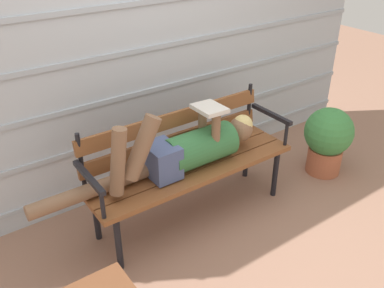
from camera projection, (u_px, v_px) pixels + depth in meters
name	position (u px, v px, depth m)	size (l,w,h in m)	color
ground_plane	(198.00, 220.00, 3.24)	(12.00, 12.00, 0.00)	#936B56
house_siding	(144.00, 48.00, 3.17)	(4.66, 0.08, 2.36)	#B2BCC6
park_bench	(187.00, 157.00, 3.10)	(1.61, 0.47, 0.85)	brown
reclining_person	(184.00, 150.00, 2.96)	(1.72, 0.26, 0.54)	#33703D
potted_plant	(328.00, 138.00, 3.68)	(0.42, 0.42, 0.62)	#AD5B3D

